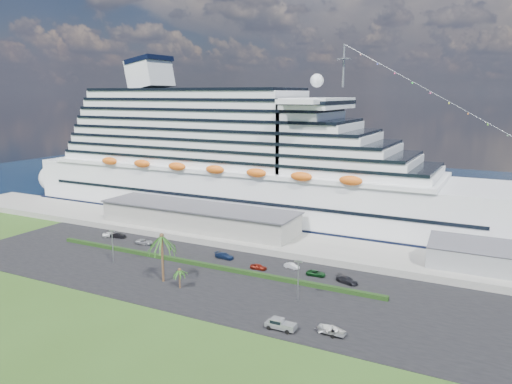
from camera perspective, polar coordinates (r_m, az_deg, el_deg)
The scene contains 22 objects.
ground at distance 103.69m, azimuth -7.45°, elevation -11.78°, with size 420.00×420.00×0.00m, color #30511B.
asphalt_lot at distance 112.18m, azimuth -4.21°, elevation -9.86°, with size 140.00×38.00×0.12m, color black.
wharf at distance 136.09m, azimuth 2.19°, elevation -5.63°, with size 240.00×20.00×1.80m, color gray.
water at distance 218.94m, azimuth 12.25°, elevation 0.36°, with size 420.00×160.00×0.02m, color black.
cruise_ship at distance 163.09m, azimuth -1.04°, elevation 2.89°, with size 191.00×38.00×54.00m.
terminal_building at distance 146.94m, azimuth -6.66°, elevation -2.76°, with size 61.00×15.00×6.30m.
port_shed at distance 123.42m, azimuth 24.79°, elevation -6.78°, with size 24.00×12.31×7.37m.
hedge at distance 120.01m, azimuth -6.25°, elevation -8.20°, with size 88.00×1.10×0.90m, color black.
lamp_post_left at distance 124.61m, azimuth -16.09°, elevation -5.55°, with size 1.60×0.35×8.27m.
lamp_post_right at distance 99.29m, azimuth 4.85°, elevation -9.47°, with size 1.60×0.35×8.27m.
palm_tall at distance 109.24m, azimuth -10.71°, elevation -5.55°, with size 8.82×8.82×11.13m.
palm_short at distance 106.68m, azimuth -8.74°, elevation -9.03°, with size 3.53×3.53×4.56m.
parked_car_0 at distance 148.19m, azimuth -16.28°, elevation -4.68°, with size 1.79×4.45×1.52m, color silver.
parked_car_1 at distance 146.76m, azimuth -15.48°, elevation -4.81°, with size 1.53×4.40×1.45m, color black.
parked_car_2 at distance 139.04m, azimuth -12.67°, elevation -5.59°, with size 2.22×4.82×1.34m, color #97999F.
parked_car_3 at distance 124.64m, azimuth -3.63°, elevation -7.28°, with size 2.02×4.97×1.44m, color #15264B.
parked_car_4 at distance 117.02m, azimuth 0.28°, elevation -8.54°, with size 1.58×3.93×1.34m, color maroon.
parked_car_5 at distance 117.97m, azimuth 4.10°, elevation -8.43°, with size 1.30×3.73×1.23m, color silver.
parked_car_6 at distance 113.98m, azimuth 6.88°, elevation -9.21°, with size 2.02×4.39×1.22m, color #0D3715.
parked_car_7 at distance 110.72m, azimuth 10.38°, elevation -9.87°, with size 2.06×5.07×1.47m, color black.
pickup_truck at distance 89.28m, azimuth 2.80°, elevation -14.83°, with size 5.45×2.18×1.92m.
boat_trailer at distance 88.18m, azimuth 8.68°, elevation -15.27°, with size 5.83×3.88×1.66m.
Camera 1 is at (55.07, -78.01, 40.42)m, focal length 35.00 mm.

